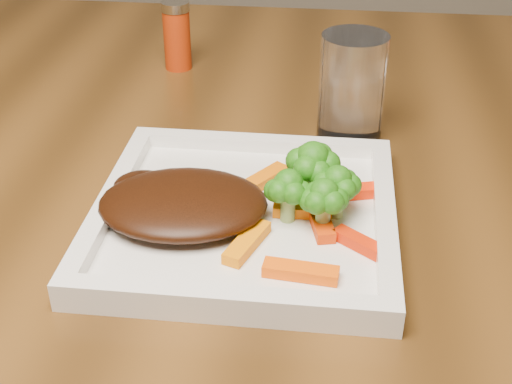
# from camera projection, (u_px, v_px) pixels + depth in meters

# --- Properties ---
(dining_table) EXTENTS (1.60, 0.90, 0.75)m
(dining_table) POSITION_uv_depth(u_px,v_px,m) (158.00, 352.00, 1.04)
(dining_table) COLOR #583614
(dining_table) RESTS_ON floor
(plate) EXTENTS (0.27, 0.27, 0.01)m
(plate) POSITION_uv_depth(u_px,v_px,m) (245.00, 220.00, 0.65)
(plate) COLOR white
(plate) RESTS_ON dining_table
(steak) EXTENTS (0.16, 0.13, 0.03)m
(steak) POSITION_uv_depth(u_px,v_px,m) (183.00, 203.00, 0.64)
(steak) COLOR black
(steak) RESTS_ON plate
(broccoli_0) EXTENTS (0.06, 0.06, 0.07)m
(broccoli_0) POSITION_uv_depth(u_px,v_px,m) (313.00, 167.00, 0.65)
(broccoli_0) COLOR #2F7112
(broccoli_0) RESTS_ON plate
(broccoli_1) EXTENTS (0.06, 0.06, 0.06)m
(broccoli_1) POSITION_uv_depth(u_px,v_px,m) (337.00, 185.00, 0.63)
(broccoli_1) COLOR #0F5B10
(broccoli_1) RESTS_ON plate
(broccoli_2) EXTENTS (0.05, 0.05, 0.06)m
(broccoli_2) POSITION_uv_depth(u_px,v_px,m) (324.00, 201.00, 0.61)
(broccoli_2) COLOR #126D13
(broccoli_2) RESTS_ON plate
(broccoli_3) EXTENTS (0.05, 0.05, 0.06)m
(broccoli_3) POSITION_uv_depth(u_px,v_px,m) (288.00, 190.00, 0.63)
(broccoli_3) COLOR #2D7613
(broccoli_3) RESTS_ON plate
(carrot_0) EXTENTS (0.06, 0.02, 0.01)m
(carrot_0) POSITION_uv_depth(u_px,v_px,m) (301.00, 271.00, 0.57)
(carrot_0) COLOR #FF5704
(carrot_0) RESTS_ON plate
(carrot_1) EXTENTS (0.05, 0.04, 0.01)m
(carrot_1) POSITION_uv_depth(u_px,v_px,m) (360.00, 243.00, 0.60)
(carrot_1) COLOR red
(carrot_1) RESTS_ON plate
(carrot_2) EXTENTS (0.04, 0.06, 0.01)m
(carrot_2) POSITION_uv_depth(u_px,v_px,m) (247.00, 242.00, 0.60)
(carrot_2) COLOR orange
(carrot_2) RESTS_ON plate
(carrot_3) EXTENTS (0.06, 0.03, 0.01)m
(carrot_3) POSITION_uv_depth(u_px,v_px,m) (357.00, 191.00, 0.67)
(carrot_3) COLOR #FF2A04
(carrot_3) RESTS_ON plate
(carrot_4) EXTENTS (0.05, 0.06, 0.01)m
(carrot_4) POSITION_uv_depth(u_px,v_px,m) (263.00, 179.00, 0.69)
(carrot_4) COLOR #E46603
(carrot_4) RESTS_ON plate
(carrot_5) EXTENTS (0.03, 0.06, 0.01)m
(carrot_5) POSITION_uv_depth(u_px,v_px,m) (320.00, 220.00, 0.63)
(carrot_5) COLOR #DC3603
(carrot_5) RESTS_ON plate
(carrot_6) EXTENTS (0.05, 0.02, 0.01)m
(carrot_6) POSITION_uv_depth(u_px,v_px,m) (302.00, 211.00, 0.65)
(carrot_6) COLOR orange
(carrot_6) RESTS_ON plate
(spice_shaker) EXTENTS (0.05, 0.05, 0.09)m
(spice_shaker) POSITION_uv_depth(u_px,v_px,m) (177.00, 36.00, 0.96)
(spice_shaker) COLOR #AC2C09
(spice_shaker) RESTS_ON dining_table
(drinking_glass) EXTENTS (0.09, 0.09, 0.12)m
(drinking_glass) POSITION_uv_depth(u_px,v_px,m) (352.00, 89.00, 0.77)
(drinking_glass) COLOR white
(drinking_glass) RESTS_ON dining_table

